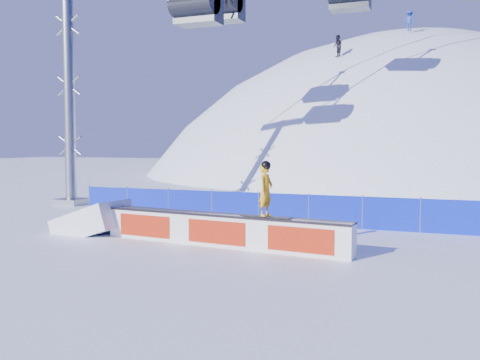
% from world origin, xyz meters
% --- Properties ---
extents(ground, '(160.00, 160.00, 0.00)m').
position_xyz_m(ground, '(0.00, 0.00, 0.00)').
color(ground, white).
rests_on(ground, ground).
extents(snow_hill, '(64.00, 64.00, 64.00)m').
position_xyz_m(snow_hill, '(0.00, 42.00, -18.00)').
color(snow_hill, white).
rests_on(snow_hill, ground).
extents(safety_fence, '(22.05, 0.05, 1.30)m').
position_xyz_m(safety_fence, '(0.00, 4.50, 0.60)').
color(safety_fence, '#091DBD').
rests_on(safety_fence, ground).
extents(rail_box, '(8.28, 1.50, 0.99)m').
position_xyz_m(rail_box, '(-2.54, -0.31, 0.49)').
color(rail_box, white).
rests_on(rail_box, ground).
extents(snow_ramp, '(2.80, 1.93, 1.64)m').
position_xyz_m(snow_ramp, '(-7.67, 0.27, 0.00)').
color(snow_ramp, white).
rests_on(snow_ramp, ground).
extents(snowboarder, '(1.59, 0.61, 1.64)m').
position_xyz_m(snowboarder, '(-1.04, -0.48, 1.80)').
color(snowboarder, black).
rests_on(snowboarder, rail_box).
extents(distant_skiers, '(18.29, 6.33, 6.83)m').
position_xyz_m(distant_skiers, '(3.29, 29.26, 11.13)').
color(distant_skiers, black).
rests_on(distant_skiers, ground).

